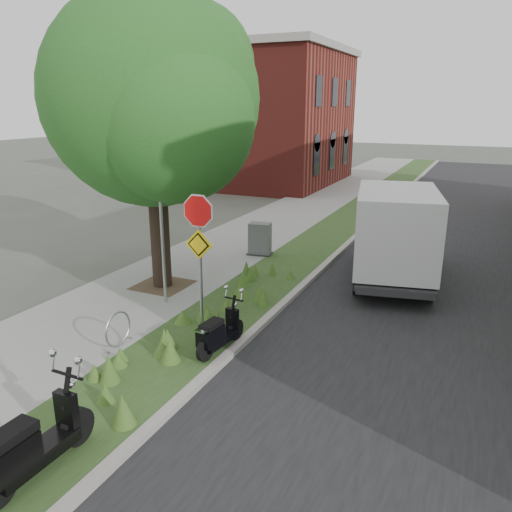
{
  "coord_description": "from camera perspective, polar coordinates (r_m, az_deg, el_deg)",
  "views": [
    {
      "loc": [
        3.84,
        -7.89,
        4.94
      ],
      "look_at": [
        -1.19,
        2.91,
        1.3
      ],
      "focal_mm": 35.0,
      "sensor_mm": 36.0,
      "label": 1
    }
  ],
  "objects": [
    {
      "name": "scooter_near",
      "position": [
        7.62,
        -24.84,
        -19.84
      ],
      "size": [
        0.4,
        1.92,
        0.92
      ],
      "color": "black",
      "rests_on": "ground"
    },
    {
      "name": "sign_assembly",
      "position": [
        10.3,
        -6.53,
        2.18
      ],
      "size": [
        0.94,
        0.08,
        3.22
      ],
      "color": "#A5A8AD",
      "rests_on": "ground"
    },
    {
      "name": "verge",
      "position": [
        19.3,
        8.1,
        2.16
      ],
      "size": [
        2.0,
        60.0,
        0.12
      ],
      "primitive_type": "cube",
      "color": "#27411B",
      "rests_on": "ground"
    },
    {
      "name": "sidewalk_near",
      "position": [
        20.24,
        0.63,
        3.03
      ],
      "size": [
        3.5,
        60.0,
        0.12
      ],
      "primitive_type": "cube",
      "color": "gray",
      "rests_on": "ground"
    },
    {
      "name": "ground",
      "position": [
        10.07,
        -0.87,
        -12.38
      ],
      "size": [
        120.0,
        120.0,
        0.0
      ],
      "primitive_type": "plane",
      "color": "#4C5147",
      "rests_on": "ground"
    },
    {
      "name": "utility_cabinet",
      "position": [
        16.58,
        0.45,
        1.91
      ],
      "size": [
        0.88,
        0.66,
        1.06
      ],
      "color": "#262628",
      "rests_on": "ground"
    },
    {
      "name": "road",
      "position": [
        18.58,
        21.45,
        0.37
      ],
      "size": [
        7.0,
        60.0,
        0.01
      ],
      "primitive_type": "cube",
      "color": "black",
      "rests_on": "ground"
    },
    {
      "name": "kerb_near",
      "position": [
        19.05,
        10.97,
        1.84
      ],
      "size": [
        0.2,
        60.0,
        0.13
      ],
      "primitive_type": "cube",
      "color": "#9E9991",
      "rests_on": "ground"
    },
    {
      "name": "bike_hoop",
      "position": [
        10.76,
        -15.52,
        -8.07
      ],
      "size": [
        0.06,
        0.78,
        0.77
      ],
      "color": "#A5A8AD",
      "rests_on": "ground"
    },
    {
      "name": "bare_post",
      "position": [
        12.31,
        -10.74,
        3.44
      ],
      "size": [
        0.08,
        0.08,
        4.0
      ],
      "color": "#A5A8AD",
      "rests_on": "ground"
    },
    {
      "name": "brick_building",
      "position": [
        32.74,
        0.97,
        15.7
      ],
      "size": [
        9.4,
        10.4,
        8.3
      ],
      "color": "maroon",
      "rests_on": "ground"
    },
    {
      "name": "street_tree_main",
      "position": [
        13.36,
        -11.86,
        16.05
      ],
      "size": [
        6.21,
        5.54,
        7.66
      ],
      "color": "black",
      "rests_on": "ground"
    },
    {
      "name": "box_truck",
      "position": [
        14.75,
        15.58,
        2.91
      ],
      "size": [
        3.0,
        5.41,
        2.32
      ],
      "color": "#262628",
      "rests_on": "ground"
    },
    {
      "name": "scooter_far",
      "position": [
        10.14,
        -4.59,
        -9.18
      ],
      "size": [
        0.42,
        1.54,
        0.73
      ],
      "color": "black",
      "rests_on": "ground"
    }
  ]
}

